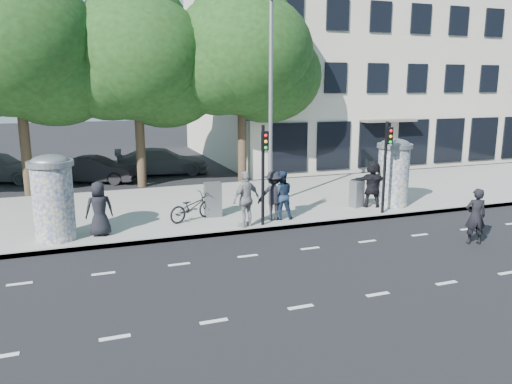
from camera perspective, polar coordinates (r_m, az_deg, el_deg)
name	(u,v)px	position (r m, az deg, el deg)	size (l,w,h in m)	color
ground	(333,264)	(14.08, 8.74, -8.10)	(120.00, 120.00, 0.00)	black
sidewalk	(245,202)	(20.65, -1.27, -1.19)	(40.00, 8.00, 0.15)	gray
curb	(282,227)	(17.08, 3.02, -4.06)	(40.00, 0.10, 0.16)	slate
lane_dash_near	(378,294)	(12.34, 13.74, -11.29)	(32.00, 0.12, 0.01)	silver
lane_dash_far	(310,248)	(15.24, 6.20, -6.42)	(32.00, 0.12, 0.01)	silver
ad_column_left	(53,196)	(16.38, -22.21, -0.39)	(1.36, 1.36, 2.65)	beige
ad_column_right	(393,171)	(20.26, 15.43, 2.33)	(1.36, 1.36, 2.65)	beige
traffic_pole_near	(264,165)	(16.61, 0.87, 3.11)	(0.22, 0.31, 3.40)	black
traffic_pole_far	(386,158)	(18.85, 14.65, 3.80)	(0.22, 0.31, 3.40)	black
street_lamp	(271,86)	(19.56, 1.77, 12.01)	(0.25, 0.93, 8.00)	slate
tree_mid_left	(16,45)	(24.17, -25.79, 14.92)	(7.20, 7.20, 9.57)	#38281C
tree_near_left	(136,58)	(24.44, -13.54, 14.69)	(6.80, 6.80, 8.97)	#38281C
tree_center	(242,54)	(25.17, -1.65, 15.50)	(7.00, 7.00, 9.30)	#38281C
building	(349,68)	(36.55, 10.58, 13.76)	(20.30, 15.85, 12.00)	beige
ped_a	(99,209)	(16.46, -17.48, -1.83)	(0.85, 0.56, 1.75)	black
ped_c	(281,195)	(17.67, 2.91, -0.35)	(0.85, 0.66, 1.74)	#1A2841
ped_d	(274,195)	(17.56, 2.04, -0.39)	(1.13, 0.65, 1.76)	black
ped_e	(246,199)	(16.68, -1.14, -0.81)	(1.11, 0.63, 1.90)	gray
ped_f	(372,184)	(19.92, 13.15, 0.94)	(1.72, 0.62, 1.86)	black
man_road	(476,216)	(16.79, 23.80, -2.55)	(0.64, 0.42, 1.76)	black
bicycle	(192,207)	(17.67, -7.32, -1.71)	(1.86, 0.65, 0.97)	black
cabinet_left	(213,200)	(18.13, -4.95, -0.87)	(0.59, 0.43, 1.24)	slate
cabinet_right	(357,194)	(19.86, 11.44, -0.21)	(0.50, 0.36, 1.05)	slate
car_mid	(96,170)	(26.34, -17.85, 2.45)	(4.05, 1.41, 1.33)	black
car_right	(162,161)	(27.98, -10.69, 3.47)	(4.98, 2.02, 1.44)	#5A5D62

